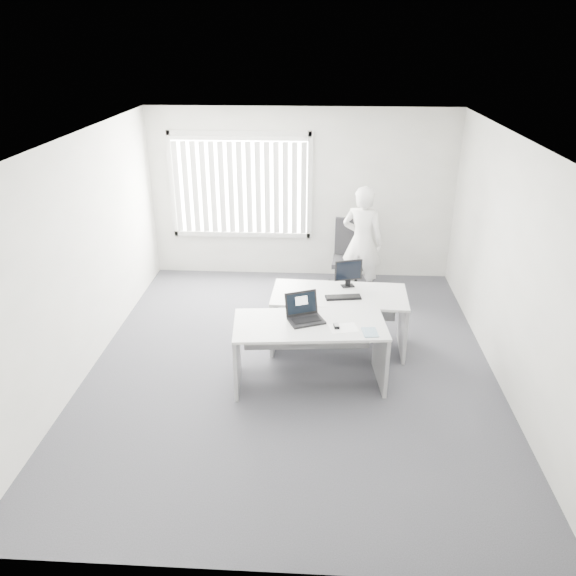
# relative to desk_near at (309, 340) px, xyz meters

# --- Properties ---
(ground) EXTENTS (6.00, 6.00, 0.00)m
(ground) POSITION_rel_desk_near_xyz_m (-0.22, 0.36, -0.57)
(ground) COLOR #52535A
(ground) RESTS_ON ground
(wall_back) EXTENTS (5.00, 0.02, 2.80)m
(wall_back) POSITION_rel_desk_near_xyz_m (-0.22, 3.36, 0.83)
(wall_back) COLOR silver
(wall_back) RESTS_ON ground
(wall_front) EXTENTS (5.00, 0.02, 2.80)m
(wall_front) POSITION_rel_desk_near_xyz_m (-0.22, -2.64, 0.83)
(wall_front) COLOR silver
(wall_front) RESTS_ON ground
(wall_left) EXTENTS (0.02, 6.00, 2.80)m
(wall_left) POSITION_rel_desk_near_xyz_m (-2.72, 0.36, 0.83)
(wall_left) COLOR silver
(wall_left) RESTS_ON ground
(wall_right) EXTENTS (0.02, 6.00, 2.80)m
(wall_right) POSITION_rel_desk_near_xyz_m (2.28, 0.36, 0.83)
(wall_right) COLOR silver
(wall_right) RESTS_ON ground
(ceiling) EXTENTS (5.00, 6.00, 0.02)m
(ceiling) POSITION_rel_desk_near_xyz_m (-0.22, 0.36, 2.23)
(ceiling) COLOR white
(ceiling) RESTS_ON wall_back
(window) EXTENTS (2.32, 0.06, 1.76)m
(window) POSITION_rel_desk_near_xyz_m (-1.22, 3.32, 0.98)
(window) COLOR silver
(window) RESTS_ON wall_back
(blinds) EXTENTS (2.20, 0.10, 1.50)m
(blinds) POSITION_rel_desk_near_xyz_m (-1.22, 3.26, 0.95)
(blinds) COLOR white
(blinds) RESTS_ON wall_back
(desk_near) EXTENTS (1.81, 0.97, 0.79)m
(desk_near) POSITION_rel_desk_near_xyz_m (0.00, 0.00, 0.00)
(desk_near) COLOR silver
(desk_near) RESTS_ON ground
(desk_far) EXTENTS (1.75, 0.87, 0.78)m
(desk_far) POSITION_rel_desk_near_xyz_m (0.36, 0.85, -0.01)
(desk_far) COLOR silver
(desk_far) RESTS_ON ground
(office_chair) EXTENTS (0.72, 0.72, 1.16)m
(office_chair) POSITION_rel_desk_near_xyz_m (0.57, 2.71, -0.21)
(office_chair) COLOR black
(office_chair) RESTS_ON ground
(person) EXTENTS (0.75, 0.62, 1.77)m
(person) POSITION_rel_desk_near_xyz_m (0.75, 2.56, 0.31)
(person) COLOR white
(person) RESTS_ON ground
(laptop) EXTENTS (0.50, 0.47, 0.30)m
(laptop) POSITION_rel_desk_near_xyz_m (-0.04, 0.04, 0.37)
(laptop) COLOR black
(laptop) RESTS_ON desk_near
(paper_sheet) EXTENTS (0.35, 0.28, 0.00)m
(paper_sheet) POSITION_rel_desk_near_xyz_m (0.38, -0.09, 0.22)
(paper_sheet) COLOR white
(paper_sheet) RESTS_ON desk_near
(mouse) EXTENTS (0.07, 0.11, 0.04)m
(mouse) POSITION_rel_desk_near_xyz_m (0.30, -0.08, 0.24)
(mouse) COLOR #A9A9AC
(mouse) RESTS_ON paper_sheet
(booklet) EXTENTS (0.18, 0.24, 0.01)m
(booklet) POSITION_rel_desk_near_xyz_m (0.67, -0.18, 0.23)
(booklet) COLOR silver
(booklet) RESTS_ON desk_near
(keyboard) EXTENTS (0.46, 0.21, 0.02)m
(keyboard) POSITION_rel_desk_near_xyz_m (0.41, 0.72, 0.22)
(keyboard) COLOR black
(keyboard) RESTS_ON desk_far
(monitor) EXTENTS (0.38, 0.21, 0.37)m
(monitor) POSITION_rel_desk_near_xyz_m (0.48, 1.09, 0.40)
(monitor) COLOR black
(monitor) RESTS_ON desk_far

